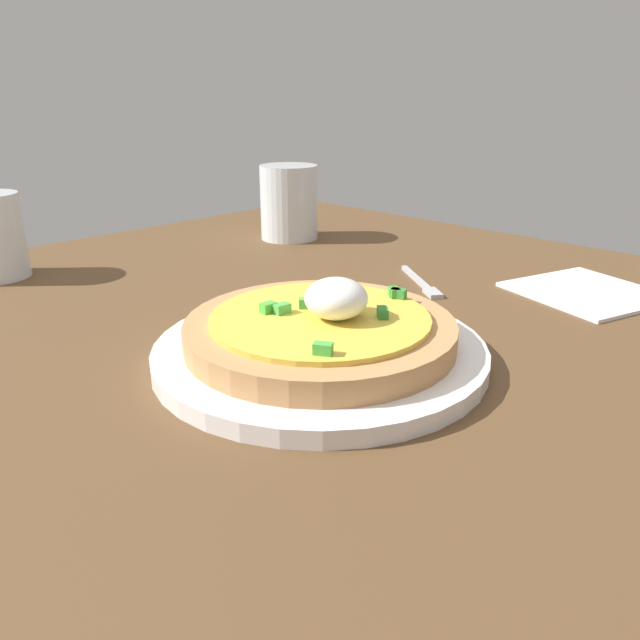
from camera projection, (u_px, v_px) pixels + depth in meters
dining_table at (283, 313)px, 62.78cm from camera, size 91.17×84.38×2.93cm
plate at (320, 351)px, 48.30cm from camera, size 26.75×26.75×1.42cm
pizza at (321, 328)px, 47.54cm from camera, size 21.67×21.67×5.58cm
cup_far at (289, 206)px, 87.15cm from camera, size 8.38×8.38×10.59cm
fork at (422, 284)px, 66.75cm from camera, size 7.57×9.98×0.50cm
napkin at (587, 292)px, 64.23cm from camera, size 16.98×16.98×0.40cm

